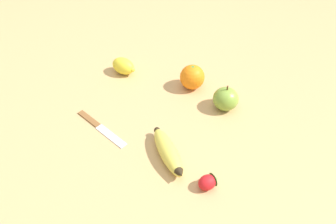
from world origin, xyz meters
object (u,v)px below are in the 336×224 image
object	(u,v)px
banana	(168,152)
orange	(192,77)
apple	(226,99)
strawberry	(209,182)
paring_knife	(99,126)
lemon	(123,66)

from	to	relation	value
banana	orange	distance (m)	0.30
banana	apple	bearing A→B (deg)	117.49
banana	strawberry	xyz separation A→B (m)	(0.12, -0.04, -0.00)
orange	paring_knife	xyz separation A→B (m)	(-0.17, -0.28, -0.04)
banana	apple	distance (m)	0.26
lemon	paring_knife	distance (m)	0.27
banana	orange	size ratio (longest dim) A/B	1.93
banana	orange	xyz separation A→B (m)	(-0.05, 0.30, 0.02)
banana	paring_knife	distance (m)	0.22
orange	paring_knife	size ratio (longest dim) A/B	0.41
apple	strawberry	bearing A→B (deg)	-80.03
strawberry	banana	bearing A→B (deg)	108.21
strawberry	lemon	bearing A→B (deg)	89.20
lemon	banana	bearing A→B (deg)	-43.14
orange	strawberry	size ratio (longest dim) A/B	1.30
banana	lemon	bearing A→B (deg)	-179.44
lemon	strawberry	bearing A→B (deg)	-37.14
strawberry	paring_knife	size ratio (longest dim) A/B	0.31
orange	lemon	bearing A→B (deg)	-174.20
orange	strawberry	bearing A→B (deg)	-62.38
lemon	paring_knife	xyz separation A→B (m)	(0.07, -0.26, -0.02)
apple	paring_knife	world-z (taller)	apple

